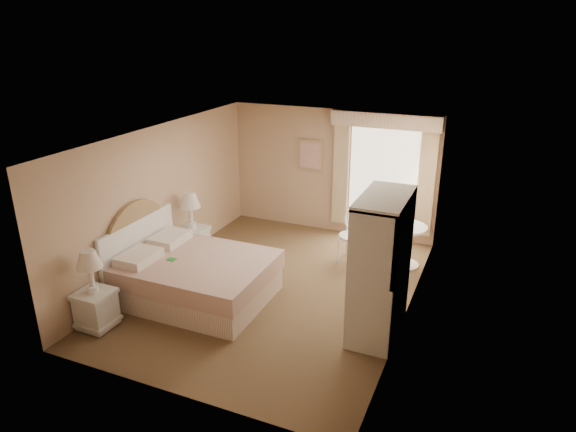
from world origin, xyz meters
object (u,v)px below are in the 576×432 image
at_px(nightstand_far, 192,235).
at_px(round_table, 406,239).
at_px(nightstand_near, 95,300).
at_px(cafe_chair, 354,231).
at_px(armoire, 380,278).
at_px(bed, 190,275).

height_order(nightstand_far, round_table, nightstand_far).
height_order(nightstand_near, cafe_chair, nightstand_near).
xyz_separation_m(nightstand_far, cafe_chair, (2.69, 1.09, 0.10)).
bearing_deg(round_table, armoire, -88.37).
bearing_deg(bed, round_table, 40.28).
relative_size(bed, cafe_chair, 2.30).
xyz_separation_m(bed, nightstand_near, (-0.73, -1.26, 0.07)).
bearing_deg(cafe_chair, nightstand_far, -150.62).
bearing_deg(nightstand_far, cafe_chair, 22.03).
relative_size(bed, armoire, 1.12).
distance_m(cafe_chair, armoire, 2.30).
relative_size(nightstand_near, armoire, 0.59).
xyz_separation_m(cafe_chair, armoire, (0.97, -2.07, 0.26)).
xyz_separation_m(bed, round_table, (2.86, 2.43, 0.12)).
bearing_deg(bed, nightstand_near, -119.87).
bearing_deg(nightstand_near, armoire, 21.85).
bearing_deg(nightstand_near, bed, 60.13).
distance_m(bed, cafe_chair, 3.01).
bearing_deg(bed, armoire, 3.91).
distance_m(nightstand_near, cafe_chair, 4.44).
height_order(cafe_chair, armoire, armoire).
bearing_deg(armoire, cafe_chair, 115.00).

